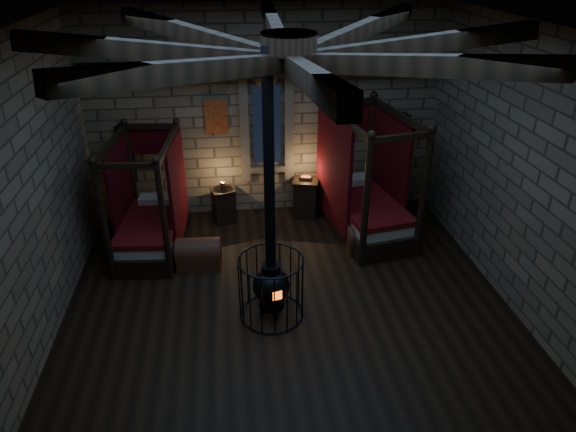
{
  "coord_description": "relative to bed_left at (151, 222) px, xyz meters",
  "views": [
    {
      "loc": [
        -0.84,
        -6.47,
        5.12
      ],
      "look_at": [
        0.07,
        0.6,
        1.33
      ],
      "focal_mm": 32.0,
      "sensor_mm": 36.0,
      "label": 1
    }
  ],
  "objects": [
    {
      "name": "room",
      "position": [
        2.3,
        -2.08,
        3.21
      ],
      "size": [
        7.02,
        7.02,
        4.29
      ],
      "color": "black",
      "rests_on": "ground"
    },
    {
      "name": "bed_left",
      "position": [
        0.0,
        0.0,
        0.0
      ],
      "size": [
        1.27,
        2.14,
        2.14
      ],
      "rotation": [
        0.0,
        0.0,
        -0.09
      ],
      "color": "black",
      "rests_on": "ground"
    },
    {
      "name": "bed_right",
      "position": [
        4.09,
        0.14,
        0.07
      ],
      "size": [
        1.59,
        2.47,
        2.41
      ],
      "rotation": [
        0.0,
        0.0,
        0.17
      ],
      "color": "black",
      "rests_on": "ground"
    },
    {
      "name": "trunk_left",
      "position": [
        0.87,
        -0.79,
        -0.28
      ],
      "size": [
        0.81,
        0.54,
        0.57
      ],
      "rotation": [
        0.0,
        0.0,
        -0.07
      ],
      "color": "#592C1C",
      "rests_on": "ground"
    },
    {
      "name": "trunk_right",
      "position": [
        3.96,
        -0.63,
        -0.3
      ],
      "size": [
        0.74,
        0.49,
        0.53
      ],
      "rotation": [
        0.0,
        0.0,
        -0.05
      ],
      "color": "#592C1C",
      "rests_on": "ground"
    },
    {
      "name": "nightstand_left",
      "position": [
        1.35,
        0.86,
        -0.15
      ],
      "size": [
        0.55,
        0.54,
        0.89
      ],
      "rotation": [
        0.0,
        0.0,
        0.26
      ],
      "color": "black",
      "rests_on": "ground"
    },
    {
      "name": "nightstand_right",
      "position": [
        3.05,
        0.89,
        -0.11
      ],
      "size": [
        0.62,
        0.61,
        0.9
      ],
      "rotation": [
        0.0,
        0.0,
        -0.26
      ],
      "color": "black",
      "rests_on": "ground"
    },
    {
      "name": "stove",
      "position": [
        2.02,
        -2.31,
        0.09
      ],
      "size": [
        1.0,
        1.0,
        4.05
      ],
      "rotation": [
        0.0,
        0.0,
        0.24
      ],
      "color": "black",
      "rests_on": "ground"
    }
  ]
}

